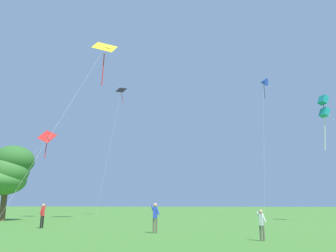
{
  "coord_description": "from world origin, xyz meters",
  "views": [
    {
      "loc": [
        0.89,
        -2.44,
        1.51
      ],
      "look_at": [
        -6.85,
        35.58,
        10.73
      ],
      "focal_mm": 35.23,
      "sensor_mm": 36.0,
      "label": 1
    }
  ],
  "objects_px": {
    "kite_black_large": "(121,96)",
    "kite_blue_delta": "(264,83)",
    "person_child_small": "(261,222)",
    "person_far_back": "(43,213)",
    "person_with_spool": "(155,215)",
    "kite_teal_box": "(324,108)",
    "kite_yellow_diamond": "(103,57)",
    "kite_red_high": "(46,141)",
    "tree_right_cluster": "(6,172)"
  },
  "relations": [
    {
      "from": "kite_black_large",
      "to": "kite_blue_delta",
      "type": "height_order",
      "value": "kite_blue_delta"
    },
    {
      "from": "person_child_small",
      "to": "person_far_back",
      "type": "bearing_deg",
      "value": 159.51
    },
    {
      "from": "person_with_spool",
      "to": "kite_teal_box",
      "type": "bearing_deg",
      "value": 48.48
    },
    {
      "from": "kite_yellow_diamond",
      "to": "kite_blue_delta",
      "type": "distance_m",
      "value": 23.97
    },
    {
      "from": "kite_blue_delta",
      "to": "kite_red_high",
      "type": "height_order",
      "value": "kite_blue_delta"
    },
    {
      "from": "kite_teal_box",
      "to": "kite_blue_delta",
      "type": "relative_size",
      "value": 0.61
    },
    {
      "from": "kite_yellow_diamond",
      "to": "person_far_back",
      "type": "distance_m",
      "value": 19.95
    },
    {
      "from": "kite_teal_box",
      "to": "tree_right_cluster",
      "type": "distance_m",
      "value": 30.94
    },
    {
      "from": "kite_yellow_diamond",
      "to": "person_child_small",
      "type": "distance_m",
      "value": 27.46
    },
    {
      "from": "kite_black_large",
      "to": "tree_right_cluster",
      "type": "relative_size",
      "value": 2.62
    },
    {
      "from": "kite_blue_delta",
      "to": "person_far_back",
      "type": "distance_m",
      "value": 36.33
    },
    {
      "from": "kite_teal_box",
      "to": "person_with_spool",
      "type": "bearing_deg",
      "value": -131.52
    },
    {
      "from": "kite_teal_box",
      "to": "person_with_spool",
      "type": "distance_m",
      "value": 21.69
    },
    {
      "from": "person_child_small",
      "to": "kite_blue_delta",
      "type": "bearing_deg",
      "value": 83.49
    },
    {
      "from": "kite_black_large",
      "to": "kite_blue_delta",
      "type": "relative_size",
      "value": 0.95
    },
    {
      "from": "kite_black_large",
      "to": "kite_teal_box",
      "type": "bearing_deg",
      "value": -24.05
    },
    {
      "from": "kite_yellow_diamond",
      "to": "person_far_back",
      "type": "height_order",
      "value": "kite_yellow_diamond"
    },
    {
      "from": "kite_yellow_diamond",
      "to": "person_with_spool",
      "type": "height_order",
      "value": "kite_yellow_diamond"
    },
    {
      "from": "kite_blue_delta",
      "to": "person_with_spool",
      "type": "relative_size",
      "value": 12.38
    },
    {
      "from": "kite_black_large",
      "to": "person_child_small",
      "type": "bearing_deg",
      "value": -59.25
    },
    {
      "from": "kite_teal_box",
      "to": "person_far_back",
      "type": "height_order",
      "value": "kite_teal_box"
    },
    {
      "from": "kite_blue_delta",
      "to": "kite_red_high",
      "type": "xyz_separation_m",
      "value": [
        -27.05,
        -11.12,
        -9.62
      ]
    },
    {
      "from": "kite_yellow_diamond",
      "to": "person_child_small",
      "type": "bearing_deg",
      "value": -48.06
    },
    {
      "from": "tree_right_cluster",
      "to": "person_with_spool",
      "type": "bearing_deg",
      "value": -30.3
    },
    {
      "from": "person_child_small",
      "to": "person_with_spool",
      "type": "bearing_deg",
      "value": 151.85
    },
    {
      "from": "kite_red_high",
      "to": "kite_black_large",
      "type": "bearing_deg",
      "value": 49.74
    },
    {
      "from": "kite_yellow_diamond",
      "to": "kite_black_large",
      "type": "bearing_deg",
      "value": 100.45
    },
    {
      "from": "kite_yellow_diamond",
      "to": "kite_blue_delta",
      "type": "relative_size",
      "value": 1.01
    },
    {
      "from": "kite_black_large",
      "to": "person_with_spool",
      "type": "xyz_separation_m",
      "value": [
        11.53,
        -25.51,
        -16.0
      ]
    },
    {
      "from": "kite_teal_box",
      "to": "person_with_spool",
      "type": "height_order",
      "value": "kite_teal_box"
    },
    {
      "from": "tree_right_cluster",
      "to": "kite_red_high",
      "type": "bearing_deg",
      "value": 97.28
    },
    {
      "from": "kite_teal_box",
      "to": "person_with_spool",
      "type": "xyz_separation_m",
      "value": [
        -12.92,
        -14.59,
        -9.52
      ]
    },
    {
      "from": "person_with_spool",
      "to": "tree_right_cluster",
      "type": "xyz_separation_m",
      "value": [
        -17.08,
        9.98,
        3.57
      ]
    },
    {
      "from": "kite_teal_box",
      "to": "person_child_small",
      "type": "distance_m",
      "value": 21.35
    },
    {
      "from": "person_child_small",
      "to": "tree_right_cluster",
      "type": "relative_size",
      "value": 0.18
    },
    {
      "from": "person_far_back",
      "to": "kite_blue_delta",
      "type": "bearing_deg",
      "value": 57.56
    },
    {
      "from": "kite_black_large",
      "to": "person_child_small",
      "type": "distance_m",
      "value": 36.75
    },
    {
      "from": "kite_teal_box",
      "to": "kite_black_large",
      "type": "bearing_deg",
      "value": 155.95
    },
    {
      "from": "kite_teal_box",
      "to": "kite_yellow_diamond",
      "type": "height_order",
      "value": "kite_yellow_diamond"
    },
    {
      "from": "kite_red_high",
      "to": "tree_right_cluster",
      "type": "relative_size",
      "value": 1.5
    },
    {
      "from": "kite_teal_box",
      "to": "kite_yellow_diamond",
      "type": "distance_m",
      "value": 23.29
    },
    {
      "from": "kite_black_large",
      "to": "tree_right_cluster",
      "type": "xyz_separation_m",
      "value": [
        -5.55,
        -15.53,
        -12.43
      ]
    },
    {
      "from": "kite_red_high",
      "to": "person_with_spool",
      "type": "bearing_deg",
      "value": -44.52
    },
    {
      "from": "person_with_spool",
      "to": "kite_black_large",
      "type": "bearing_deg",
      "value": 114.33
    },
    {
      "from": "person_with_spool",
      "to": "person_child_small",
      "type": "bearing_deg",
      "value": -28.15
    },
    {
      "from": "person_far_back",
      "to": "person_with_spool",
      "type": "distance_m",
      "value": 8.32
    },
    {
      "from": "kite_teal_box",
      "to": "person_child_small",
      "type": "bearing_deg",
      "value": -113.48
    },
    {
      "from": "kite_teal_box",
      "to": "kite_red_high",
      "type": "distance_m",
      "value": 31.2
    },
    {
      "from": "kite_teal_box",
      "to": "person_with_spool",
      "type": "relative_size",
      "value": 7.49
    },
    {
      "from": "person_with_spool",
      "to": "tree_right_cluster",
      "type": "distance_m",
      "value": 20.11
    }
  ]
}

